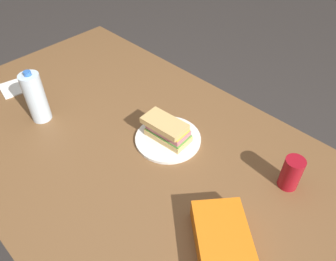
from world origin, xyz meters
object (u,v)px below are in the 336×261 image
Objects in this scene: dining_table at (137,162)px; water_bottle_tall at (36,97)px; paper_plate at (168,139)px; sandwich at (167,130)px; chip_bag at (222,240)px; soda_can_red at (291,173)px.

dining_table is 0.48m from water_bottle_tall.
paper_plate is 1.35× the size of sandwich.
chip_bag is (-0.42, 0.20, -0.02)m from sandwich.
soda_can_red is at bearing -153.06° from dining_table.
paper_plate is 1.12× the size of water_bottle_tall.
soda_can_red is 0.53× the size of chip_bag.
paper_plate is 0.46m from soda_can_red.
sandwich is at bearing 14.63° from chip_bag.
dining_table is 15.30× the size of soda_can_red.
sandwich is 0.46m from soda_can_red.
water_bottle_tall is (0.46, 0.27, 0.05)m from sandwich.
soda_can_red is 0.54× the size of water_bottle_tall.
soda_can_red reaches higher than paper_plate.
water_bottle_tall is at bearing 30.54° from sandwich.
soda_can_red is 0.34m from chip_bag.
water_bottle_tall is at bearing 30.55° from paper_plate.
paper_plate is 2.09× the size of soda_can_red.
chip_bag is at bearing 154.46° from sandwich.
dining_table is at bearing 26.94° from soda_can_red.
chip_bag is 1.01× the size of water_bottle_tall.
chip_bag is at bearing 154.03° from paper_plate.
water_bottle_tall is (0.88, 0.07, 0.07)m from chip_bag.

